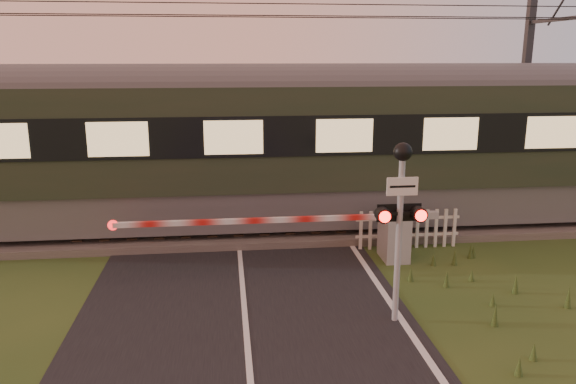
{
  "coord_description": "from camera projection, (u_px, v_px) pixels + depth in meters",
  "views": [
    {
      "loc": [
        -0.26,
        -7.94,
        4.58
      ],
      "look_at": [
        0.99,
        3.2,
        1.83
      ],
      "focal_mm": 35.0,
      "sensor_mm": 36.0,
      "label": 1
    }
  ],
  "objects": [
    {
      "name": "ground",
      "position": [
        248.0,
        355.0,
        8.78
      ],
      "size": [
        160.0,
        160.0,
        0.0
      ],
      "primitive_type": "plane",
      "color": "#264219",
      "rests_on": "ground"
    },
    {
      "name": "road",
      "position": [
        250.0,
        363.0,
        8.56
      ],
      "size": [
        6.0,
        140.0,
        0.03
      ],
      "color": "black",
      "rests_on": "ground"
    },
    {
      "name": "track_bed",
      "position": [
        238.0,
        228.0,
        15.04
      ],
      "size": [
        140.0,
        3.4,
        0.39
      ],
      "color": "#47423D",
      "rests_on": "ground"
    },
    {
      "name": "overhead_wires",
      "position": [
        233.0,
        6.0,
        13.69
      ],
      "size": [
        120.0,
        0.62,
        0.62
      ],
      "color": "black",
      "rests_on": "ground"
    },
    {
      "name": "boom_gate",
      "position": [
        378.0,
        233.0,
        12.77
      ],
      "size": [
        7.34,
        0.85,
        1.13
      ],
      "color": "gray",
      "rests_on": "ground"
    },
    {
      "name": "crossing_signal",
      "position": [
        401.0,
        201.0,
        9.4
      ],
      "size": [
        0.81,
        0.34,
        3.18
      ],
      "color": "gray",
      "rests_on": "ground"
    },
    {
      "name": "picket_fence",
      "position": [
        408.0,
        229.0,
        13.55
      ],
      "size": [
        2.56,
        0.08,
        0.95
      ],
      "color": "silver",
      "rests_on": "ground"
    },
    {
      "name": "catenary_mast",
      "position": [
        525.0,
        87.0,
        17.32
      ],
      "size": [
        0.22,
        2.46,
        6.91
      ],
      "color": "#2D2D30",
      "rests_on": "ground"
    }
  ]
}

